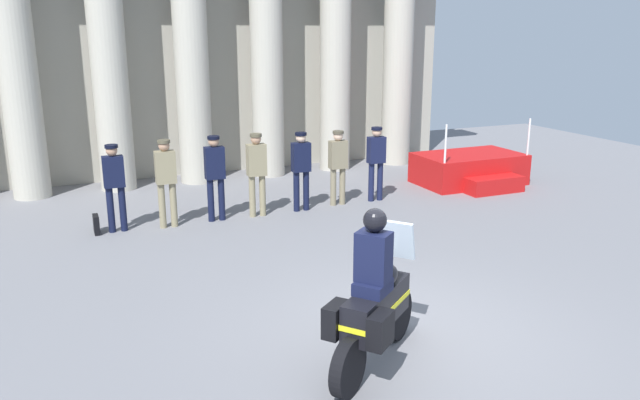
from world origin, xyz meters
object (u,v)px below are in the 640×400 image
reviewing_stand (471,170)px  officer_in_row_2 (215,171)px  officer_in_row_3 (257,168)px  officer_in_row_6 (376,158)px  briefcase_on_ground (96,225)px  officer_in_row_0 (114,181)px  motorcycle_with_rider (374,303)px  officer_in_row_1 (166,176)px  officer_in_row_4 (301,165)px  officer_in_row_5 (338,162)px

reviewing_stand → officer_in_row_2: size_ratio=1.49×
officer_in_row_3 → officer_in_row_6: 2.82m
reviewing_stand → officer_in_row_6: (-2.92, -0.45, 0.62)m
briefcase_on_ground → officer_in_row_3: bearing=-1.9°
reviewing_stand → officer_in_row_3: bearing=-174.3°
officer_in_row_0 → motorcycle_with_rider: motorcycle_with_rider is taller
officer_in_row_1 → officer_in_row_2: size_ratio=1.00×
reviewing_stand → officer_in_row_0: officer_in_row_0 is taller
officer_in_row_6 → briefcase_on_ground: officer_in_row_6 is taller
officer_in_row_0 → officer_in_row_6: 5.58m
officer_in_row_4 → officer_in_row_5: (0.90, 0.11, -0.02)m
officer_in_row_4 → motorcycle_with_rider: size_ratio=0.88×
reviewing_stand → motorcycle_with_rider: bearing=-133.0°
briefcase_on_ground → officer_in_row_6: bearing=0.1°
officer_in_row_4 → officer_in_row_2: bearing=0.9°
officer_in_row_0 → officer_in_row_1: size_ratio=0.98×
officer_in_row_6 → briefcase_on_ground: bearing=1.2°
reviewing_stand → officer_in_row_4: 4.82m
officer_in_row_0 → officer_in_row_4: 3.75m
reviewing_stand → officer_in_row_4: size_ratio=1.53×
officer_in_row_4 → officer_in_row_5: officer_in_row_4 is taller
officer_in_row_1 → officer_in_row_3: (1.83, 0.02, -0.00)m
reviewing_stand → officer_in_row_0: size_ratio=1.53×
reviewing_stand → officer_in_row_5: reviewing_stand is taller
officer_in_row_6 → officer_in_row_4: bearing=3.9°
reviewing_stand → officer_in_row_0: (-8.50, -0.48, 0.63)m
officer_in_row_2 → officer_in_row_5: size_ratio=1.05×
briefcase_on_ground → reviewing_stand: bearing=3.0°
officer_in_row_5 → motorcycle_with_rider: size_ratio=0.86×
reviewing_stand → officer_in_row_3: officer_in_row_3 is taller
motorcycle_with_rider → officer_in_row_2: bearing=53.4°
officer_in_row_2 → motorcycle_with_rider: (0.19, -6.32, -0.22)m
officer_in_row_1 → officer_in_row_4: bearing=-177.8°
reviewing_stand → officer_in_row_1: (-7.56, -0.59, 0.66)m
officer_in_row_4 → briefcase_on_ground: officer_in_row_4 is taller
officer_in_row_0 → officer_in_row_5: (4.66, 0.05, -0.03)m
reviewing_stand → officer_in_row_1: officer_in_row_1 is taller
officer_in_row_0 → briefcase_on_ground: (-0.39, 0.02, -0.81)m
officer_in_row_5 → officer_in_row_6: size_ratio=0.98×
officer_in_row_3 → motorcycle_with_rider: size_ratio=0.91×
officer_in_row_0 → officer_in_row_3: 2.77m
officer_in_row_2 → briefcase_on_ground: 2.45m
motorcycle_with_rider → briefcase_on_ground: motorcycle_with_rider is taller
officer_in_row_6 → briefcase_on_ground: size_ratio=4.62×
officer_in_row_3 → officer_in_row_4: (0.98, 0.03, -0.03)m
reviewing_stand → motorcycle_with_rider: motorcycle_with_rider is taller
officer_in_row_3 → briefcase_on_ground: bearing=-0.9°
officer_in_row_0 → officer_in_row_4: bearing=-179.8°
officer_in_row_3 → officer_in_row_6: (2.81, 0.12, -0.03)m
officer_in_row_4 → briefcase_on_ground: (-4.14, 0.08, -0.81)m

